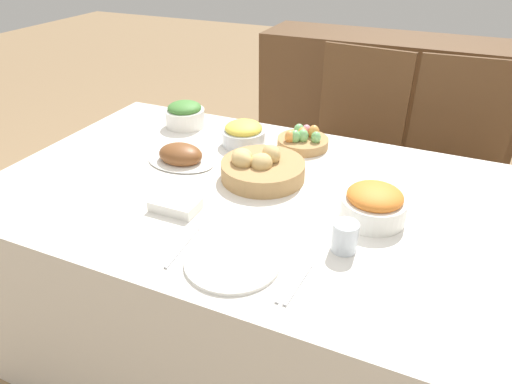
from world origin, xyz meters
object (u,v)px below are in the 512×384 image
Objects in this scene: fork at (182,247)px; sideboard at (382,113)px; carrot_bowl at (374,204)px; chair_far_center at (350,149)px; bread_basket at (261,168)px; spoon at (300,281)px; pineapple_bowl at (244,134)px; egg_basket at (303,140)px; dinner_plate at (233,261)px; knife at (288,278)px; ham_platter at (181,156)px; chair_far_right at (452,167)px; green_salad_bowl at (185,114)px; butter_dish at (175,205)px; drinking_cup at (345,237)px.

sideboard is at bearing 80.78° from fork.
chair_far_center is at bearing 106.30° from carrot_bowl.
bread_basket is at bearing -95.51° from sideboard.
bread_basket reaches higher than spoon.
egg_basket is at bearing 18.29° from pineapple_bowl.
sideboard is 1.97m from dinner_plate.
egg_basket is (0.05, 0.28, -0.01)m from bread_basket.
knife is at bearing -111.23° from carrot_bowl.
ham_platter is 1.40× the size of fork.
chair_far_center is at bearing 92.19° from knife.
carrot_bowl is (-0.20, -0.87, 0.25)m from chair_far_right.
chair_far_center is 4.07× the size of dinner_plate.
sideboard is 5.93× the size of ham_platter.
spoon is (0.24, -0.71, -0.03)m from egg_basket.
sideboard is 9.11× the size of green_salad_bowl.
sideboard is 1.98m from fork.
sideboard reaches higher than fork.
chair_far_center reaches higher than green_salad_bowl.
butter_dish is at bearing 123.76° from fork.
carrot_bowl is 1.15× the size of green_salad_bowl.
fork is 2.17× the size of drinking_cup.
dinner_plate is 2.98× the size of drinking_cup.
egg_basket is 0.51m from green_salad_bowl.
egg_basket is at bearing 102.41° from knife.
egg_basket is at bearing 112.19° from spoon.
pineapple_bowl reaches higher than spoon.
butter_dish is at bearing -98.60° from chair_far_center.
sideboard is at bearing 97.71° from spoon.
dinner_plate is (-0.47, -1.20, 0.21)m from chair_far_right.
carrot_bowl is 2.28× the size of drinking_cup.
chair_far_center is 5.16× the size of egg_basket.
sideboard is at bearing 88.80° from dinner_plate.
bread_basket reaches higher than fork.
chair_far_right is at bearing 55.12° from butter_dish.
bread_basket reaches higher than dinner_plate.
egg_basket is at bearing -94.69° from sideboard.
green_salad_bowl is at bearing 128.70° from dinner_plate.
spoon is at bearing -76.40° from chair_far_center.
egg_basket is at bearing 131.65° from carrot_bowl.
ham_platter is at bearing -112.24° from chair_far_center.
pineapple_bowl is 0.69m from dinner_plate.
pineapple_bowl is (-0.74, -0.56, 0.25)m from chair_far_right.
fork is at bearing -78.85° from pineapple_bowl.
carrot_bowl is at bearing 34.64° from fork.
pineapple_bowl is at bearing -161.71° from egg_basket.
dinner_plate is at bearing -91.20° from sideboard.
knife is (-0.33, -1.20, 0.21)m from chair_far_right.
carrot_bowl is at bearing -48.35° from egg_basket.
sideboard reaches higher than drinking_cup.
chair_far_right is at bearing 77.01° from carrot_bowl.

